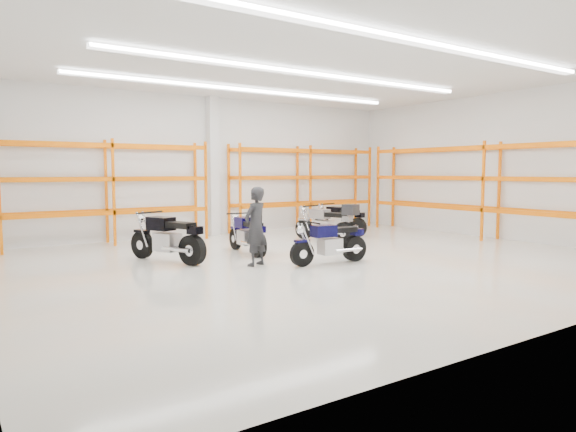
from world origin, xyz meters
TOP-DOWN VIEW (x-y plane):
  - ground at (0.00, 0.00)m, footprint 14.00×14.00m
  - room_shell at (0.00, 0.03)m, footprint 14.02×12.02m
  - motorcycle_main at (-0.04, -0.48)m, footprint 2.00×0.66m
  - motorcycle_back_a at (-3.07, 1.72)m, footprint 1.12×2.21m
  - motorcycle_back_b at (-0.97, 1.79)m, footprint 0.68×2.05m
  - motorcycle_back_c at (2.12, 2.39)m, footprint 0.94×2.22m
  - motorcycle_back_d at (3.45, 3.41)m, footprint 0.78×2.05m
  - standing_man at (-1.63, 0.26)m, footprint 0.75×0.64m
  - structural_column at (0.00, 5.82)m, footprint 0.32×0.32m
  - pallet_racking_back_left at (-3.40, 5.48)m, footprint 5.67×0.87m
  - pallet_racking_back_right at (3.40, 5.48)m, footprint 5.67×0.87m
  - pallet_racking_side at (6.48, 0.00)m, footprint 0.87×9.07m

SIDE VIEW (x-z plane):
  - ground at x=0.00m, z-range 0.00..0.00m
  - motorcycle_main at x=-0.04m, z-range -0.03..0.95m
  - motorcycle_back_b at x=-0.97m, z-range -0.03..0.98m
  - motorcycle_back_d at x=3.45m, z-range -0.03..0.99m
  - motorcycle_back_a at x=-3.07m, z-range -0.04..1.11m
  - motorcycle_back_c at x=2.12m, z-range -0.02..1.13m
  - standing_man at x=-1.63m, z-range 0.00..1.75m
  - pallet_racking_back_left at x=-3.40m, z-range 0.29..3.29m
  - pallet_racking_back_right at x=3.40m, z-range 0.29..3.29m
  - pallet_racking_side at x=6.48m, z-range 0.31..3.31m
  - structural_column at x=0.00m, z-range 0.00..4.50m
  - room_shell at x=0.00m, z-range 1.03..5.54m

